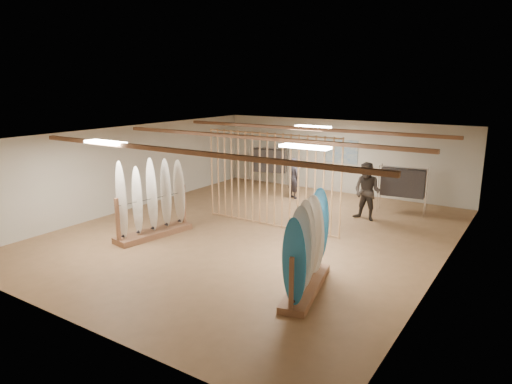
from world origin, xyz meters
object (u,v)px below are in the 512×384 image
Objects in this scene: rack_left at (153,211)px; clothing_rack_b at (403,183)px; rack_right at (307,261)px; clothing_rack_a at (269,161)px; shopper_a at (294,175)px; shopper_b at (367,188)px.

clothing_rack_b is at bearing 59.36° from rack_left.
rack_right is 1.49× the size of clothing_rack_a.
shopper_a is at bearing -49.48° from clothing_rack_a.
rack_left is at bearing -136.71° from clothing_rack_b.
shopper_b reaches higher than clothing_rack_a.
rack_left is at bearing 103.96° from shopper_a.
rack_left is at bearing -100.19° from clothing_rack_a.
shopper_b is at bearing -41.19° from clothing_rack_a.
clothing_rack_b is at bearing -26.12° from clothing_rack_a.
shopper_b reaches higher than rack_right.
clothing_rack_b is (5.14, 6.08, 0.29)m from rack_left.
rack_right is (5.12, -0.75, -0.08)m from rack_left.
rack_right is 9.81m from clothing_rack_a.
rack_left reaches higher than clothing_rack_b.
clothing_rack_b is 0.92× the size of shopper_a.
rack_right is 7.75m from shopper_a.
shopper_b is at bearing -175.23° from shopper_a.
rack_left is 6.48m from shopper_b.
shopper_a is 3.44m from shopper_b.
shopper_a is at bearing 167.32° from shopper_b.
clothing_rack_b is at bearing 76.95° from rack_right.
clothing_rack_a is 5.87m from clothing_rack_b.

